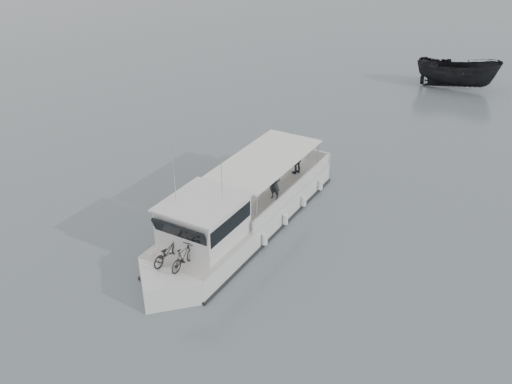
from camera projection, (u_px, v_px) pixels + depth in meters
ground at (247, 243)px, 26.64m from camera, size 1400.00×1400.00×0.00m
tour_boat at (235, 218)px, 26.79m from camera, size 13.69×7.99×5.91m
dark_motorboat at (458, 73)px, 46.21m from camera, size 5.71×6.80×2.53m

